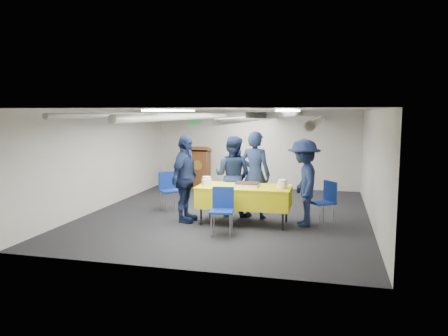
% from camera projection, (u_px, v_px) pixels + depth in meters
% --- Properties ---
extents(ground, '(7.00, 7.00, 0.00)m').
position_uv_depth(ground, '(228.00, 214.00, 9.65)').
color(ground, black).
rests_on(ground, ground).
extents(room_shell, '(6.00, 7.00, 2.30)m').
position_uv_depth(room_shell, '(237.00, 131.00, 9.79)').
color(room_shell, beige).
rests_on(room_shell, ground).
extents(serving_table, '(1.86, 0.90, 0.77)m').
position_uv_depth(serving_table, '(244.00, 196.00, 8.75)').
color(serving_table, black).
rests_on(serving_table, ground).
extents(sheet_cake, '(0.47, 0.36, 0.09)m').
position_uv_depth(sheet_cake, '(247.00, 184.00, 8.68)').
color(sheet_cake, white).
rests_on(sheet_cake, serving_table).
extents(plate_stack_left, '(0.20, 0.20, 0.17)m').
position_uv_depth(plate_stack_left, '(207.00, 181.00, 8.85)').
color(plate_stack_left, white).
rests_on(plate_stack_left, serving_table).
extents(plate_stack_right, '(0.19, 0.19, 0.17)m').
position_uv_depth(plate_stack_right, '(282.00, 184.00, 8.48)').
color(plate_stack_right, white).
rests_on(plate_stack_right, serving_table).
extents(podium, '(0.62, 0.53, 1.25)m').
position_uv_depth(podium, '(200.00, 167.00, 12.89)').
color(podium, brown).
rests_on(podium, ground).
extents(chair_near, '(0.47, 0.47, 0.87)m').
position_uv_depth(chair_near, '(222.00, 206.00, 8.01)').
color(chair_near, gray).
rests_on(chair_near, ground).
extents(chair_right, '(0.59, 0.59, 0.87)m').
position_uv_depth(chair_right, '(326.00, 198.00, 8.72)').
color(chair_right, gray).
rests_on(chair_right, ground).
extents(chair_left, '(0.59, 0.59, 0.87)m').
position_uv_depth(chair_left, '(169.00, 187.00, 10.03)').
color(chair_left, gray).
rests_on(chair_left, ground).
extents(sailor_a, '(0.76, 0.59, 1.85)m').
position_uv_depth(sailor_a, '(255.00, 175.00, 9.22)').
color(sailor_a, '#0E1732').
rests_on(sailor_a, ground).
extents(sailor_b, '(0.94, 0.79, 1.73)m').
position_uv_depth(sailor_b, '(233.00, 176.00, 9.47)').
color(sailor_b, '#0E1732').
rests_on(sailor_b, ground).
extents(sailor_c, '(0.51, 1.07, 1.78)m').
position_uv_depth(sailor_c, '(185.00, 179.00, 8.88)').
color(sailor_c, '#0E1732').
rests_on(sailor_c, ground).
extents(sailor_d, '(0.83, 1.21, 1.72)m').
position_uv_depth(sailor_d, '(304.00, 183.00, 8.59)').
color(sailor_d, '#0E1732').
rests_on(sailor_d, ground).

